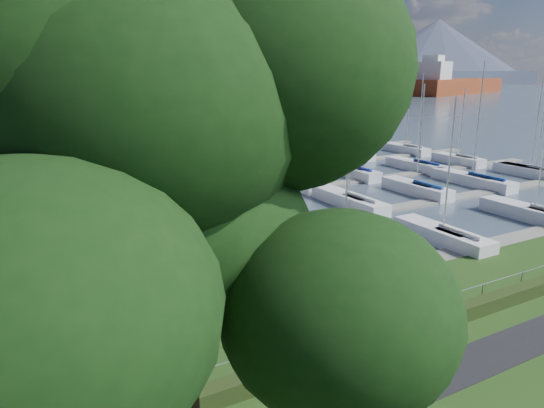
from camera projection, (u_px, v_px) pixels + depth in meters
path at (459, 368)px, 18.75m from camera, size 160.00×2.00×0.04m
water at (32, 96)px, 241.02m from camera, size 800.00×540.00×0.20m
hedge at (411, 330)px, 20.86m from camera, size 80.00×0.70×0.70m
fence at (406, 308)px, 20.97m from camera, size 80.00×0.04×0.04m
foothill at (23, 80)px, 298.47m from camera, size 900.00×80.00×12.00m
mountains at (22, 22)px, 354.21m from camera, size 1190.00×360.00×115.00m
docks at (197, 203)px, 43.31m from camera, size 90.00×41.60×0.25m
tree at (144, 129)px, 8.78m from camera, size 10.53×9.02×14.12m
crane at (263, 132)px, 47.61m from camera, size 5.49×13.47×22.35m
cargo_ship_mid at (136, 89)px, 221.57m from camera, size 95.43×41.04×21.50m
cargo_ship_east at (453, 86)px, 259.04m from camera, size 93.49×48.19×21.50m
sailboat_fleet at (164, 140)px, 42.37m from camera, size 75.99×49.53×13.61m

